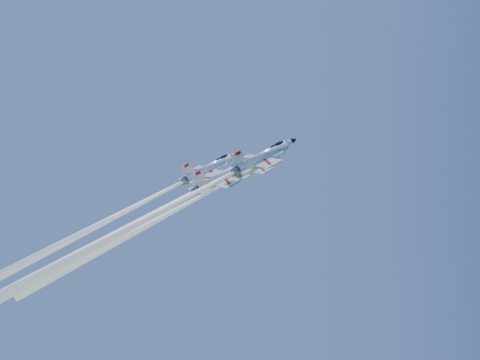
# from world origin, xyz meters

# --- Properties ---
(jet_lead) EXTENTS (32.87, 31.49, 38.74)m
(jet_lead) POSITION_xyz_m (-11.37, -3.18, 97.80)
(jet_lead) COLOR white
(jet_left) EXTENTS (32.11, 30.32, 37.07)m
(jet_left) POSITION_xyz_m (-20.13, -3.66, 97.87)
(jet_left) COLOR white
(jet_right) EXTENTS (37.76, 36.10, 44.36)m
(jet_right) POSITION_xyz_m (-12.43, -13.76, 95.85)
(jet_right) COLOR white
(jet_slot) EXTENTS (36.34, 34.60, 42.45)m
(jet_slot) POSITION_xyz_m (-18.86, -12.74, 93.00)
(jet_slot) COLOR white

